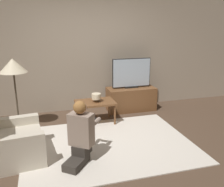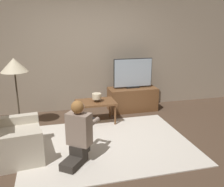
{
  "view_description": "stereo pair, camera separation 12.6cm",
  "coord_description": "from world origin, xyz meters",
  "px_view_note": "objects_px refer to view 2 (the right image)",
  "views": [
    {
      "loc": [
        -0.98,
        -3.66,
        1.98
      ],
      "look_at": [
        0.23,
        0.57,
        0.72
      ],
      "focal_mm": 40.0,
      "sensor_mm": 36.0,
      "label": 1
    },
    {
      "loc": [
        -0.86,
        -3.69,
        1.98
      ],
      "look_at": [
        0.23,
        0.57,
        0.72
      ],
      "focal_mm": 40.0,
      "sensor_mm": 36.0,
      "label": 2
    }
  ],
  "objects_px": {
    "table_lamp": "(97,97)",
    "tv": "(133,73)",
    "coffee_table": "(96,104)",
    "floor_lamp": "(14,68)",
    "armchair": "(10,141)",
    "person_kneeling": "(79,132)"
  },
  "relations": [
    {
      "from": "coffee_table",
      "to": "person_kneeling",
      "type": "distance_m",
      "value": 1.47
    },
    {
      "from": "armchair",
      "to": "coffee_table",
      "type": "bearing_deg",
      "value": -61.43
    },
    {
      "from": "tv",
      "to": "armchair",
      "type": "relative_size",
      "value": 0.92
    },
    {
      "from": "coffee_table",
      "to": "tv",
      "type": "bearing_deg",
      "value": 29.5
    },
    {
      "from": "coffee_table",
      "to": "floor_lamp",
      "type": "bearing_deg",
      "value": 176.22
    },
    {
      "from": "coffee_table",
      "to": "floor_lamp",
      "type": "xyz_separation_m",
      "value": [
        -1.47,
        0.1,
        0.78
      ]
    },
    {
      "from": "coffee_table",
      "to": "table_lamp",
      "type": "distance_m",
      "value": 0.16
    },
    {
      "from": "tv",
      "to": "person_kneeling",
      "type": "relative_size",
      "value": 0.97
    },
    {
      "from": "coffee_table",
      "to": "armchair",
      "type": "distance_m",
      "value": 1.82
    },
    {
      "from": "armchair",
      "to": "person_kneeling",
      "type": "height_order",
      "value": "person_kneeling"
    },
    {
      "from": "tv",
      "to": "table_lamp",
      "type": "relative_size",
      "value": 4.98
    },
    {
      "from": "floor_lamp",
      "to": "table_lamp",
      "type": "xyz_separation_m",
      "value": [
        1.49,
        -0.12,
        -0.62
      ]
    },
    {
      "from": "coffee_table",
      "to": "floor_lamp",
      "type": "height_order",
      "value": "floor_lamp"
    },
    {
      "from": "coffee_table",
      "to": "armchair",
      "type": "bearing_deg",
      "value": -145.04
    },
    {
      "from": "floor_lamp",
      "to": "person_kneeling",
      "type": "bearing_deg",
      "value": -56.99
    },
    {
      "from": "tv",
      "to": "floor_lamp",
      "type": "height_order",
      "value": "floor_lamp"
    },
    {
      "from": "tv",
      "to": "coffee_table",
      "type": "relative_size",
      "value": 1.15
    },
    {
      "from": "coffee_table",
      "to": "person_kneeling",
      "type": "xyz_separation_m",
      "value": [
        -0.51,
        -1.38,
        0.06
      ]
    },
    {
      "from": "table_lamp",
      "to": "tv",
      "type": "bearing_deg",
      "value": 30.98
    },
    {
      "from": "person_kneeling",
      "to": "tv",
      "type": "bearing_deg",
      "value": -89.95
    },
    {
      "from": "tv",
      "to": "person_kneeling",
      "type": "height_order",
      "value": "tv"
    },
    {
      "from": "floor_lamp",
      "to": "table_lamp",
      "type": "distance_m",
      "value": 1.62
    }
  ]
}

